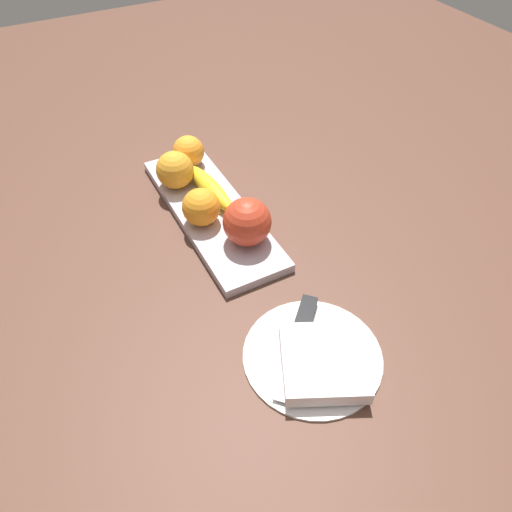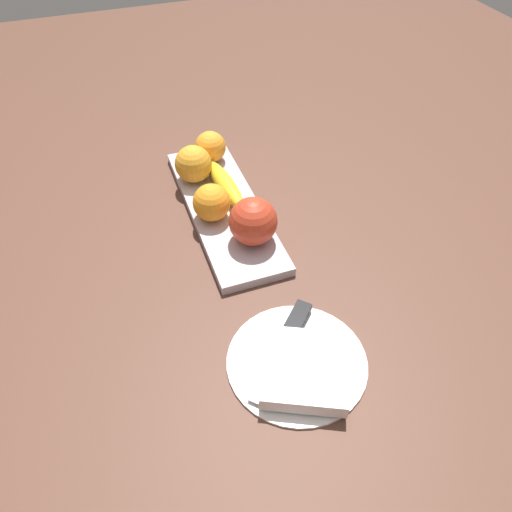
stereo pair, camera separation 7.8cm
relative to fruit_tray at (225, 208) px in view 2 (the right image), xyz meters
name	(u,v)px [view 2 (the right image)]	position (x,y,z in m)	size (l,w,h in m)	color
ground_plane	(229,223)	(0.03, 0.00, -0.01)	(2.40, 2.40, 0.00)	brown
fruit_tray	(225,208)	(0.00, 0.00, 0.00)	(0.40, 0.13, 0.02)	#BCB1BC
apple	(253,221)	(0.11, 0.02, 0.05)	(0.08, 0.08, 0.08)	#C13A22
banana	(225,185)	(-0.04, 0.01, 0.03)	(0.16, 0.03, 0.03)	yellow
orange_near_apple	(210,147)	(-0.15, 0.02, 0.04)	(0.06, 0.06, 0.06)	orange
orange_near_banana	(212,203)	(0.03, -0.03, 0.04)	(0.07, 0.07, 0.07)	orange
orange_center	(193,164)	(-0.10, -0.03, 0.04)	(0.07, 0.07, 0.07)	orange
dinner_plate	(298,361)	(0.35, 0.00, 0.00)	(0.20, 0.20, 0.01)	white
folded_napkin	(306,369)	(0.38, 0.00, 0.01)	(0.12, 0.11, 0.02)	white
knife	(290,334)	(0.31, 0.00, 0.00)	(0.14, 0.14, 0.01)	silver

